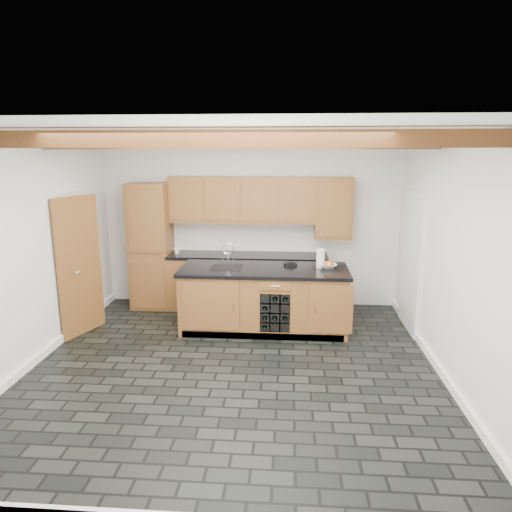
{
  "coord_description": "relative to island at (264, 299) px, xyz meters",
  "views": [
    {
      "loc": [
        0.66,
        -5.16,
        2.59
      ],
      "look_at": [
        0.22,
        0.8,
        1.23
      ],
      "focal_mm": 32.0,
      "sensor_mm": 36.0,
      "label": 1
    }
  ],
  "objects": [
    {
      "name": "ground",
      "position": [
        -0.31,
        -1.28,
        -0.46
      ],
      "size": [
        5.0,
        5.0,
        0.0
      ],
      "primitive_type": "plane",
      "color": "black",
      "rests_on": "ground"
    },
    {
      "name": "room_shell",
      "position": [
        -0.39,
        -0.75,
        1.06
      ],
      "size": [
        5.01,
        5.0,
        5.0
      ],
      "color": "white",
      "rests_on": "ground"
    },
    {
      "name": "back_cabinetry",
      "position": [
        -0.68,
        0.95,
        0.51
      ],
      "size": [
        3.65,
        0.62,
        2.2
      ],
      "color": "brown",
      "rests_on": "ground"
    },
    {
      "name": "island",
      "position": [
        0.0,
        0.0,
        0.0
      ],
      "size": [
        2.48,
        0.96,
        0.93
      ],
      "color": "brown",
      "rests_on": "ground"
    },
    {
      "name": "faucet",
      "position": [
        -0.56,
        0.05,
        0.5
      ],
      "size": [
        0.45,
        0.4,
        0.34
      ],
      "color": "black",
      "rests_on": "island"
    },
    {
      "name": "kitchen_scale",
      "position": [
        0.38,
        0.19,
        0.49
      ],
      "size": [
        0.2,
        0.16,
        0.05
      ],
      "rotation": [
        0.0,
        0.0,
        0.39
      ],
      "color": "black",
      "rests_on": "island"
    },
    {
      "name": "fruit_bowl",
      "position": [
        0.93,
        0.11,
        0.5
      ],
      "size": [
        0.3,
        0.3,
        0.06
      ],
      "primitive_type": "imported",
      "rotation": [
        0.0,
        0.0,
        0.18
      ],
      "color": "white",
      "rests_on": "island"
    },
    {
      "name": "fruit_cluster",
      "position": [
        0.93,
        0.11,
        0.53
      ],
      "size": [
        0.16,
        0.17,
        0.07
      ],
      "color": "#AB1627",
      "rests_on": "fruit_bowl"
    },
    {
      "name": "paper_towel",
      "position": [
        0.82,
        0.13,
        0.6
      ],
      "size": [
        0.12,
        0.12,
        0.27
      ],
      "primitive_type": "cylinder",
      "color": "white",
      "rests_on": "island"
    },
    {
      "name": "mug",
      "position": [
        -1.52,
        0.88,
        0.51
      ],
      "size": [
        0.11,
        0.11,
        0.1
      ],
      "primitive_type": "imported",
      "rotation": [
        0.0,
        0.0,
        -0.02
      ],
      "color": "white",
      "rests_on": "back_cabinetry"
    }
  ]
}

